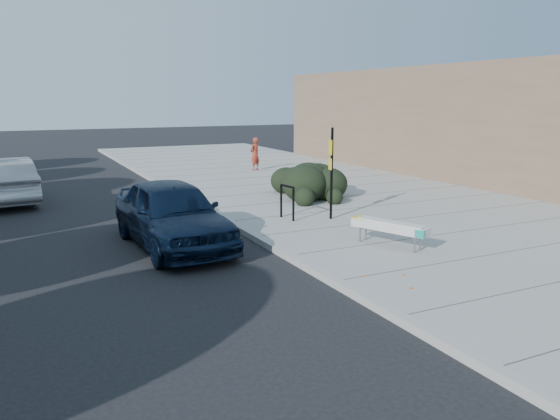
{
  "coord_description": "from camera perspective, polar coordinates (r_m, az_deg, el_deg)",
  "views": [
    {
      "loc": [
        -5.64,
        -10.8,
        3.73
      ],
      "look_at": [
        0.21,
        1.1,
        1.0
      ],
      "focal_mm": 35.0,
      "sensor_mm": 36.0,
      "label": 1
    }
  ],
  "objects": [
    {
      "name": "sedan_navy",
      "position": [
        14.07,
        -11.21,
        -0.36
      ],
      "size": [
        2.31,
        5.15,
        1.72
      ],
      "primitive_type": "imported",
      "rotation": [
        0.0,
        0.0,
        0.06
      ],
      "color": "black",
      "rests_on": "ground"
    },
    {
      "name": "wagon_silver",
      "position": [
        22.01,
        -26.9,
        2.76
      ],
      "size": [
        2.31,
        5.12,
        1.63
      ],
      "primitive_type": "imported",
      "rotation": [
        0.0,
        0.0,
        3.26
      ],
      "color": "#A6A6AB",
      "rests_on": "ground"
    },
    {
      "name": "sign_post",
      "position": [
        16.28,
        5.37,
        4.4
      ],
      "size": [
        0.14,
        0.31,
        2.73
      ],
      "rotation": [
        0.0,
        0.0,
        -0.27
      ],
      "color": "black",
      "rests_on": "sidewalk_near"
    },
    {
      "name": "ground",
      "position": [
        12.74,
        1.34,
        -5.39
      ],
      "size": [
        120.0,
        120.0,
        0.0
      ],
      "primitive_type": "plane",
      "color": "black",
      "rests_on": "ground"
    },
    {
      "name": "curb_near",
      "position": [
        17.17,
        -6.39,
        -0.7
      ],
      "size": [
        0.22,
        50.0,
        0.17
      ],
      "primitive_type": "cube",
      "color": "#9E9E99",
      "rests_on": "ground"
    },
    {
      "name": "sidewalk_near",
      "position": [
        19.73,
        9.09,
        0.81
      ],
      "size": [
        11.2,
        50.0,
        0.15
      ],
      "primitive_type": "cube",
      "color": "gray",
      "rests_on": "ground"
    },
    {
      "name": "pedestrian",
      "position": [
        27.65,
        -2.64,
        5.89
      ],
      "size": [
        0.71,
        0.62,
        1.64
      ],
      "primitive_type": "imported",
      "rotation": [
        0.0,
        0.0,
        3.61
      ],
      "color": "#9B3321",
      "rests_on": "sidewalk_near"
    },
    {
      "name": "bench",
      "position": [
        13.61,
        11.38,
        -1.75
      ],
      "size": [
        1.12,
        2.04,
        0.61
      ],
      "rotation": [
        0.0,
        0.0,
        0.38
      ],
      "color": "gray",
      "rests_on": "sidewalk_near"
    },
    {
      "name": "bike_rack",
      "position": [
        16.31,
        0.76,
        1.19
      ],
      "size": [
        0.15,
        0.71,
        1.04
      ],
      "rotation": [
        0.0,
        0.0,
        0.13
      ],
      "color": "black",
      "rests_on": "sidewalk_near"
    },
    {
      "name": "hedge",
      "position": [
        20.26,
        2.52,
        3.54
      ],
      "size": [
        3.26,
        4.34,
        1.46
      ],
      "primitive_type": "ellipsoid",
      "rotation": [
        0.0,
        0.0,
        0.38
      ],
      "color": "black",
      "rests_on": "sidewalk_near"
    }
  ]
}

